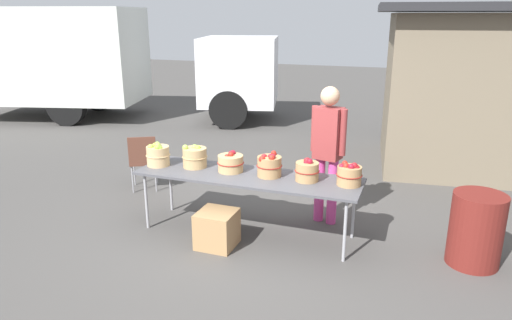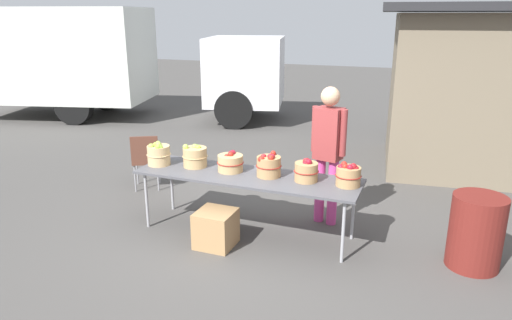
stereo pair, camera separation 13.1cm
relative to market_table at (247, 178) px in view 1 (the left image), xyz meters
The scene contains 14 objects.
ground_plane 0.71m from the market_table, ahead, with size 40.00×40.00×0.00m, color #474442.
market_table is the anchor object (origin of this frame).
apple_basket_green_0 1.20m from the market_table, behind, with size 0.30×0.30×0.29m.
apple_basket_green_1 0.75m from the market_table, behind, with size 0.32×0.32×0.29m.
apple_basket_red_0 0.29m from the market_table, 164.35° to the left, with size 0.33×0.33×0.25m.
apple_basket_red_1 0.31m from the market_table, 12.47° to the left, with size 0.30×0.30×0.29m.
apple_basket_red_2 0.73m from the market_table, ahead, with size 0.29×0.29×0.27m.
apple_basket_red_3 1.20m from the market_table, ahead, with size 0.29×0.29×0.27m.
vendor_adult 1.09m from the market_table, 38.43° to the left, with size 0.45×0.30×1.75m.
box_truck 7.87m from the market_table, 139.70° to the left, with size 7.99×4.06×2.75m.
food_kiosk 4.77m from the market_table, 54.56° to the left, with size 3.81×3.28×2.74m.
folding_chair 2.19m from the market_table, 157.05° to the left, with size 0.54×0.54×0.86m.
trash_barrel 2.56m from the market_table, ahead, with size 0.55×0.55×0.80m, color maroon.
produce_crate 0.70m from the market_table, 115.55° to the right, with size 0.42×0.42×0.42m, color #A87F51.
Camera 1 is at (1.89, -4.90, 2.57)m, focal length 32.86 mm.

